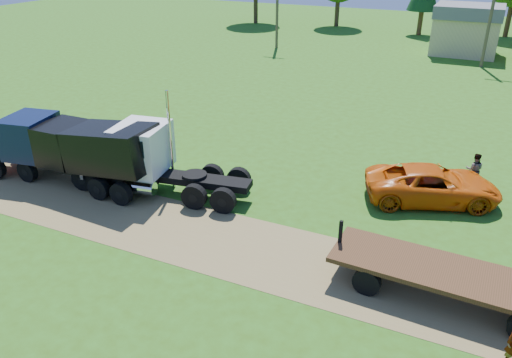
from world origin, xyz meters
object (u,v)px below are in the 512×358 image
at_px(black_dump_truck, 89,150).
at_px(navy_truck, 44,146).
at_px(orange_pickup, 433,184).
at_px(white_semi_tractor, 145,158).
at_px(flatbed_trailer, 447,277).

relative_size(black_dump_truck, navy_truck, 1.08).
xyz_separation_m(black_dump_truck, navy_truck, (-2.87, -0.03, -0.28)).
distance_m(navy_truck, orange_pickup, 18.28).
bearing_deg(navy_truck, white_semi_tractor, -3.00).
xyz_separation_m(white_semi_tractor, black_dump_truck, (-2.54, -0.69, 0.21)).
distance_m(black_dump_truck, navy_truck, 2.88).
bearing_deg(white_semi_tractor, flatbed_trailer, -18.67).
bearing_deg(flatbed_trailer, orange_pickup, 103.64).
bearing_deg(black_dump_truck, flatbed_trailer, -6.10).
xyz_separation_m(navy_truck, orange_pickup, (17.52, 5.14, -0.71)).
distance_m(black_dump_truck, flatbed_trailer, 16.08).
height_order(white_semi_tractor, navy_truck, white_semi_tractor).
distance_m(black_dump_truck, orange_pickup, 15.55).
xyz_separation_m(white_semi_tractor, orange_pickup, (12.11, 4.41, -0.79)).
bearing_deg(orange_pickup, white_semi_tractor, 89.15).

